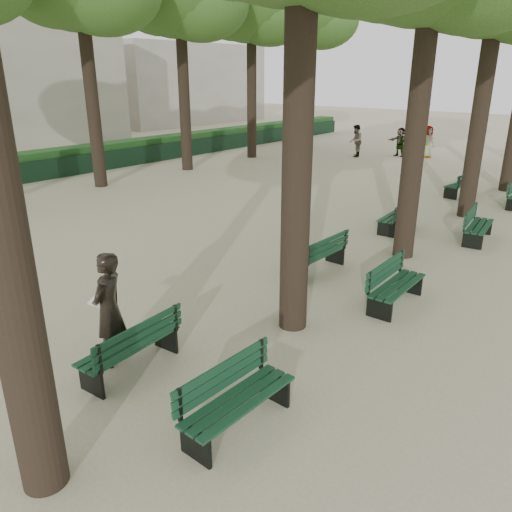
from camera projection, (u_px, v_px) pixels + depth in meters
The scene contains 16 objects.
ground at pixel (113, 365), 8.24m from camera, with size 120.00×120.00×0.00m, color #BCB28E.
tree_far_5 at pixel (306, 7), 29.24m from camera, with size 6.00×6.00×10.45m.
bench_left_0 at pixel (131, 355), 8.01m from camera, with size 0.71×1.84×0.92m.
bench_left_1 at pixel (317, 261), 12.00m from camera, with size 0.62×1.82×0.92m.
bench_left_2 at pixel (396, 221), 15.19m from camera, with size 0.70×1.84×0.92m.
bench_left_3 at pixel (460, 189), 19.43m from camera, with size 0.81×1.86×0.92m.
bench_right_0 at pixel (238, 411), 6.68m from camera, with size 0.61×1.81×0.92m.
bench_right_1 at pixel (396, 293), 10.25m from camera, with size 0.62×1.81×0.92m.
bench_right_2 at pixel (478, 232), 14.20m from camera, with size 0.79×1.86×0.92m.
man_with_map at pixel (109, 310), 7.99m from camera, with size 0.77×0.86×1.93m.
pedestrian_a at pixel (356, 141), 28.19m from camera, with size 0.87×0.36×1.79m, color #262628.
pedestrian_d at pixel (427, 142), 27.98m from camera, with size 0.86×0.35×1.76m, color #262628.
pedestrian_e at pixel (400, 142), 28.44m from camera, with size 1.50×0.32×1.61m, color #262628.
fence at pixel (117, 159), 24.98m from camera, with size 0.08×42.00×0.90m, color black.
hedge at pixel (108, 155), 25.35m from camera, with size 1.20×42.00×1.20m, color #174318.
building_far at pixel (165, 84), 48.42m from camera, with size 12.00×16.00×7.00m, color #B7B2A3.
Camera 1 is at (6.33, -4.00, 4.54)m, focal length 35.00 mm.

